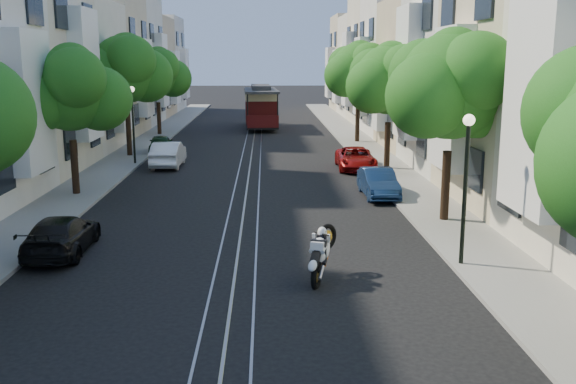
{
  "coord_description": "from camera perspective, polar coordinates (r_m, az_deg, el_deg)",
  "views": [
    {
      "loc": [
        0.85,
        -12.97,
        5.73
      ],
      "look_at": [
        1.56,
        7.04,
        1.55
      ],
      "focal_mm": 40.0,
      "sensor_mm": 36.0,
      "label": 1
    }
  ],
  "objects": [
    {
      "name": "parked_car_e_far",
      "position": [
        33.94,
        6.04,
        2.98
      ],
      "size": [
        2.03,
        4.21,
        1.16
      ],
      "primitive_type": "imported",
      "rotation": [
        0.0,
        0.0,
        -0.03
      ],
      "color": "maroon",
      "rests_on": "ground"
    },
    {
      "name": "rail_right",
      "position": [
        41.37,
        -2.44,
        3.82
      ],
      "size": [
        0.06,
        80.0,
        0.02
      ],
      "primitive_type": "cube",
      "color": "gray",
      "rests_on": "ground"
    },
    {
      "name": "sidewalk_west",
      "position": [
        42.15,
        -13.12,
        3.74
      ],
      "size": [
        2.5,
        80.0,
        0.12
      ],
      "primitive_type": "cube",
      "color": "gray",
      "rests_on": "ground"
    },
    {
      "name": "townhouses_east",
      "position": [
        42.35,
        13.29,
        10.73
      ],
      "size": [
        7.75,
        72.0,
        12.0
      ],
      "color": "beige",
      "rests_on": "ground"
    },
    {
      "name": "tree_e_b",
      "position": [
        22.89,
        14.41,
        8.92
      ],
      "size": [
        4.93,
        4.08,
        6.68
      ],
      "color": "black",
      "rests_on": "ground"
    },
    {
      "name": "parked_car_w_near",
      "position": [
        20.32,
        -19.49,
        -3.61
      ],
      "size": [
        1.7,
        4.0,
        1.15
      ],
      "primitive_type": "imported",
      "rotation": [
        0.0,
        0.0,
        3.16
      ],
      "color": "black",
      "rests_on": "ground"
    },
    {
      "name": "parked_car_w_mid",
      "position": [
        35.24,
        -10.6,
        3.34
      ],
      "size": [
        1.46,
        4.14,
        1.36
      ],
      "primitive_type": "imported",
      "rotation": [
        0.0,
        0.0,
        3.14
      ],
      "color": "white",
      "rests_on": "ground"
    },
    {
      "name": "tree_e_d",
      "position": [
        44.42,
        6.37,
        10.59
      ],
      "size": [
        5.01,
        4.16,
        6.85
      ],
      "color": "black",
      "rests_on": "ground"
    },
    {
      "name": "tree_e_c",
      "position": [
        33.58,
        9.1,
        9.7
      ],
      "size": [
        4.84,
        3.99,
        6.52
      ],
      "color": "black",
      "rests_on": "ground"
    },
    {
      "name": "ground",
      "position": [
        41.38,
        -3.2,
        3.8
      ],
      "size": [
        200.0,
        200.0,
        0.0
      ],
      "primitive_type": "plane",
      "color": "black",
      "rests_on": "ground"
    },
    {
      "name": "rail_left",
      "position": [
        41.39,
        -3.96,
        3.8
      ],
      "size": [
        0.06,
        80.0,
        0.02
      ],
      "primitive_type": "cube",
      "color": "gray",
      "rests_on": "ground"
    },
    {
      "name": "sidewalk_east",
      "position": [
        41.86,
        6.8,
        3.91
      ],
      "size": [
        2.5,
        80.0,
        0.12
      ],
      "primitive_type": "cube",
      "color": "gray",
      "rests_on": "ground"
    },
    {
      "name": "sportbike_rider",
      "position": [
        16.82,
        2.92,
        -5.27
      ],
      "size": [
        0.9,
        1.87,
        1.43
      ],
      "rotation": [
        0.0,
        0.0,
        -0.31
      ],
      "color": "black",
      "rests_on": "ground"
    },
    {
      "name": "rail_slot",
      "position": [
        41.38,
        -3.2,
        3.81
      ],
      "size": [
        0.06,
        80.0,
        0.02
      ],
      "primitive_type": "cube",
      "color": "gray",
      "rests_on": "ground"
    },
    {
      "name": "lane_line",
      "position": [
        41.38,
        -3.2,
        3.8
      ],
      "size": [
        0.08,
        80.0,
        0.01
      ],
      "primitive_type": "cube",
      "color": "tan",
      "rests_on": "ground"
    },
    {
      "name": "tree_w_c",
      "position": [
        38.79,
        -14.16,
        10.45
      ],
      "size": [
        5.13,
        4.28,
        7.09
      ],
      "color": "black",
      "rests_on": "ground"
    },
    {
      "name": "parked_car_w_far",
      "position": [
        40.33,
        -11.25,
        4.22
      ],
      "size": [
        1.72,
        3.54,
        1.16
      ],
      "primitive_type": "imported",
      "rotation": [
        0.0,
        0.0,
        3.25
      ],
      "color": "#16371C",
      "rests_on": "ground"
    },
    {
      "name": "cable_car",
      "position": [
        54.01,
        -2.42,
        7.74
      ],
      "size": [
        3.0,
        8.61,
        3.27
      ],
      "rotation": [
        0.0,
        0.0,
        0.04
      ],
      "color": "black",
      "rests_on": "ground"
    },
    {
      "name": "parked_car_e_mid",
      "position": [
        27.27,
        8.03,
        0.81
      ],
      "size": [
        1.34,
        3.65,
        1.2
      ],
      "primitive_type": "imported",
      "rotation": [
        0.0,
        0.0,
        0.02
      ],
      "color": "#0D2143",
      "rests_on": "ground"
    },
    {
      "name": "tree_w_d",
      "position": [
        49.61,
        -11.49,
        10.24
      ],
      "size": [
        4.84,
        3.99,
        6.52
      ],
      "color": "black",
      "rests_on": "ground"
    },
    {
      "name": "townhouses_west",
      "position": [
        42.82,
        -19.64,
        10.24
      ],
      "size": [
        7.75,
        72.0,
        11.76
      ],
      "color": "silver",
      "rests_on": "ground"
    },
    {
      "name": "lamp_west",
      "position": [
        35.81,
        -13.64,
        6.83
      ],
      "size": [
        0.32,
        0.32,
        4.16
      ],
      "color": "black",
      "rests_on": "ground"
    },
    {
      "name": "tree_w_b",
      "position": [
        28.14,
        -18.74,
        8.45
      ],
      "size": [
        4.72,
        3.87,
        6.27
      ],
      "color": "black",
      "rests_on": "ground"
    },
    {
      "name": "lamp_east",
      "position": [
        18.06,
        15.57,
        2.15
      ],
      "size": [
        0.32,
        0.32,
        4.16
      ],
      "color": "black",
      "rests_on": "ground"
    }
  ]
}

